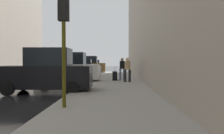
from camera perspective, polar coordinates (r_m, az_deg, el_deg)
sidewalk at (r=10.34m, az=0.22°, el=-6.95°), size 4.00×40.00×0.15m
parked_black_suv at (r=11.47m, az=-16.75°, el=-1.37°), size 4.64×2.14×2.25m
parked_white_van at (r=16.69m, az=-11.19°, el=-0.45°), size 4.61×2.08×2.25m
parked_silver_sedan at (r=21.90m, az=-8.32°, el=-0.45°), size 4.26×2.18×1.79m
parked_bronze_suv at (r=27.92m, az=-6.36°, el=0.36°), size 4.61×2.09×2.25m
parked_gray_coupe at (r=33.31m, az=-5.21°, el=0.23°), size 4.21×2.08×1.79m
fire_hydrant at (r=17.99m, az=-4.51°, el=-1.99°), size 0.42×0.22×0.70m
traffic_light at (r=7.07m, az=-12.51°, el=10.91°), size 0.32×0.32×3.60m
pedestrian_in_jeans at (r=17.19m, az=2.68°, el=-0.12°), size 0.52×0.45×1.71m
pedestrian_in_tan_coat at (r=15.26m, az=4.05°, el=-0.34°), size 0.51×0.44×1.71m
rolling_suitcase at (r=16.53m, az=0.76°, el=-2.32°), size 0.37×0.57×1.04m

